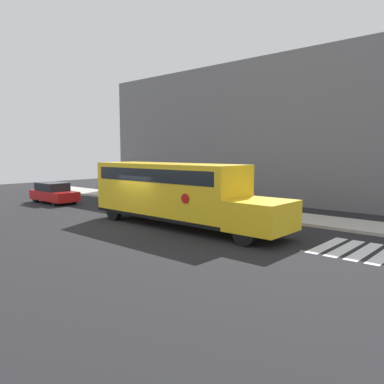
{
  "coord_description": "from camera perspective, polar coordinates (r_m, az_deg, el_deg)",
  "views": [
    {
      "loc": [
        14.59,
        -12.48,
        3.71
      ],
      "look_at": [
        2.3,
        1.31,
        1.72
      ],
      "focal_mm": 35.0,
      "sensor_mm": 36.0,
      "label": 1
    }
  ],
  "objects": [
    {
      "name": "ground_plane",
      "position": [
        19.55,
        -7.64,
        -4.84
      ],
      "size": [
        60.0,
        60.0,
        0.0
      ],
      "primitive_type": "plane",
      "color": "black"
    },
    {
      "name": "sidewalk_strip",
      "position": [
        24.21,
        4.1,
        -2.5
      ],
      "size": [
        44.0,
        3.0,
        0.15
      ],
      "color": "#B2ADA3",
      "rests_on": "ground"
    },
    {
      "name": "building_backdrop",
      "position": [
        29.4,
        12.03,
        8.94
      ],
      "size": [
        32.0,
        4.0,
        10.42
      ],
      "color": "slate",
      "rests_on": "ground"
    },
    {
      "name": "crosswalk_stripes",
      "position": [
        15.45,
        26.05,
        -8.35
      ],
      "size": [
        4.0,
        3.2,
        0.01
      ],
      "color": "white",
      "rests_on": "ground"
    },
    {
      "name": "school_bus",
      "position": [
        18.66,
        -2.56,
        0.19
      ],
      "size": [
        10.97,
        2.57,
        3.12
      ],
      "color": "yellow",
      "rests_on": "ground"
    },
    {
      "name": "parked_car",
      "position": [
        28.99,
        -20.33,
        -0.13
      ],
      "size": [
        4.22,
        1.71,
        1.48
      ],
      "color": "red",
      "rests_on": "ground"
    }
  ]
}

